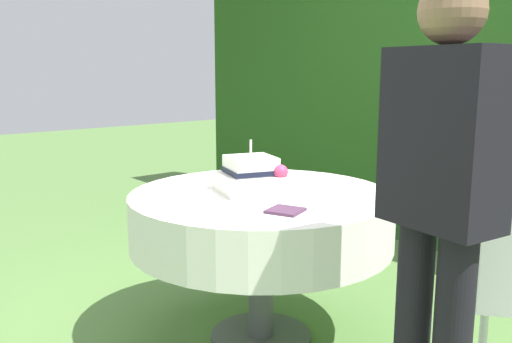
% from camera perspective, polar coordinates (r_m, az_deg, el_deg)
% --- Properties ---
extents(ground_plane, '(20.00, 20.00, 0.00)m').
position_cam_1_polar(ground_plane, '(2.87, 0.53, -16.97)').
color(ground_plane, '#547A3D').
extents(foliage_hedge, '(5.90, 0.63, 2.32)m').
position_cam_1_polar(foliage_hedge, '(4.30, 23.42, 7.51)').
color(foliage_hedge, '#234C19').
rests_on(foliage_hedge, ground_plane).
extents(cake_table, '(1.26, 1.26, 0.75)m').
position_cam_1_polar(cake_table, '(2.64, 0.55, -4.93)').
color(cake_table, '#4C4C51').
rests_on(cake_table, ground_plane).
extents(wedding_cake, '(0.39, 0.39, 0.25)m').
position_cam_1_polar(wedding_cake, '(2.63, -0.47, -0.48)').
color(wedding_cake, white).
rests_on(wedding_cake, cake_table).
extents(serving_plate_near, '(0.13, 0.13, 0.01)m').
position_cam_1_polar(serving_plate_near, '(2.43, -8.16, -3.20)').
color(serving_plate_near, white).
rests_on(serving_plate_near, cake_table).
extents(serving_plate_far, '(0.11, 0.11, 0.01)m').
position_cam_1_polar(serving_plate_far, '(3.02, -1.45, -0.34)').
color(serving_plate_far, white).
rests_on(serving_plate_far, cake_table).
extents(napkin_stack, '(0.18, 0.18, 0.01)m').
position_cam_1_polar(napkin_stack, '(2.26, 3.09, -4.10)').
color(napkin_stack, '#4C2D47').
rests_on(napkin_stack, cake_table).
extents(standing_person, '(0.38, 0.25, 1.60)m').
position_cam_1_polar(standing_person, '(1.79, 18.71, -2.96)').
color(standing_person, black).
rests_on(standing_person, ground_plane).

